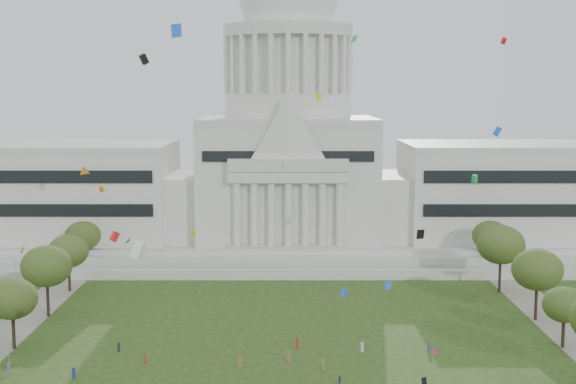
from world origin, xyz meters
TOP-DOWN VIEW (x-y plane):
  - capitol at (0.00, 113.59)m, footprint 160.00×64.50m
  - row_tree_l_3 at (-44.09, 33.92)m, footprint 8.12×8.12m
  - row_tree_r_3 at (44.40, 34.48)m, footprint 7.01×7.01m
  - row_tree_l_4 at (-44.08, 52.42)m, footprint 9.29×9.29m
  - row_tree_r_4 at (44.76, 50.04)m, footprint 9.19×9.19m
  - row_tree_l_5 at (-45.22, 71.01)m, footprint 8.33×8.33m
  - row_tree_r_5 at (43.49, 70.19)m, footprint 9.82×9.82m
  - row_tree_l_6 at (-46.87, 89.14)m, footprint 8.19×8.19m
  - row_tree_r_6 at (45.96, 88.13)m, footprint 8.42×8.42m
  - person_10 at (7.30, 17.71)m, footprint 0.75×0.96m
  - kite_swarm at (3.05, 10.02)m, footprint 92.25×108.41m

SIDE VIEW (x-z plane):
  - person_10 at x=7.30m, z-range 0.00..1.45m
  - row_tree_r_3 at x=44.40m, z-range 2.09..12.07m
  - row_tree_l_3 at x=-44.09m, z-range 2.43..13.98m
  - row_tree_l_6 at x=-46.87m, z-range 2.45..14.09m
  - row_tree_l_5 at x=-45.22m, z-range 2.49..14.34m
  - row_tree_r_6 at x=45.96m, z-range 2.52..14.49m
  - row_tree_r_4 at x=44.76m, z-range 2.76..15.82m
  - row_tree_l_4 at x=-44.08m, z-range 2.79..16.00m
  - row_tree_r_5 at x=43.49m, z-range 2.95..16.91m
  - capitol at x=0.00m, z-range -23.35..67.95m
  - kite_swarm at x=3.05m, z-range -1.49..60.76m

